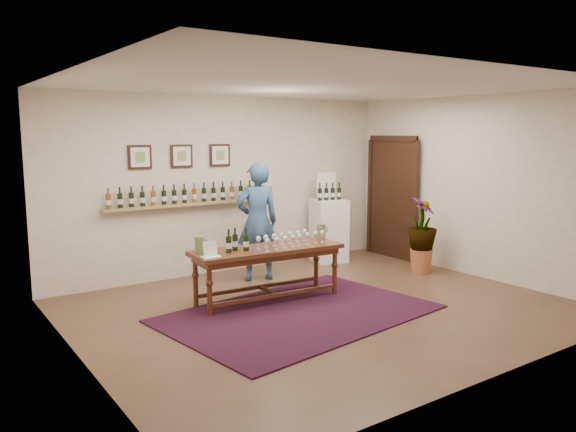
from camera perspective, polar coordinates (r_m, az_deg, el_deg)
ground at (r=7.30m, az=3.62°, el=-9.34°), size 6.00×6.00×0.00m
room_shell at (r=9.79m, az=6.66°, el=1.89°), size 6.00×6.00×6.00m
rug at (r=7.07m, az=1.19°, el=-9.86°), size 3.50×2.57×0.02m
tasting_table at (r=7.47m, az=-2.10°, el=-4.02°), size 2.09×0.80×0.73m
table_glasses at (r=7.51m, az=-0.08°, el=-2.40°), size 1.29×0.41×0.18m
table_bottles at (r=7.21m, az=-5.28°, el=-2.41°), size 0.29×0.19×0.30m
pitcher_left at (r=7.12m, az=-8.97°, el=-2.93°), size 0.17×0.17×0.22m
pitcher_right at (r=8.01m, az=3.40°, el=-1.58°), size 0.17×0.17×0.22m
menu_card at (r=6.94m, az=-7.93°, el=-3.31°), size 0.22×0.16×0.20m
display_pedestal at (r=9.80m, az=4.16°, el=-1.49°), size 0.66×0.66×1.08m
pedestal_bottles at (r=9.64m, az=4.24°, el=2.56°), size 0.33×0.16×0.32m
info_sign at (r=9.82m, az=3.90°, el=3.17°), size 0.35×0.11×0.49m
potted_plant at (r=9.17m, az=13.45°, el=-1.92°), size 0.77×0.77×1.05m
person at (r=8.48m, az=-3.14°, el=-0.59°), size 0.75×0.59×1.80m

